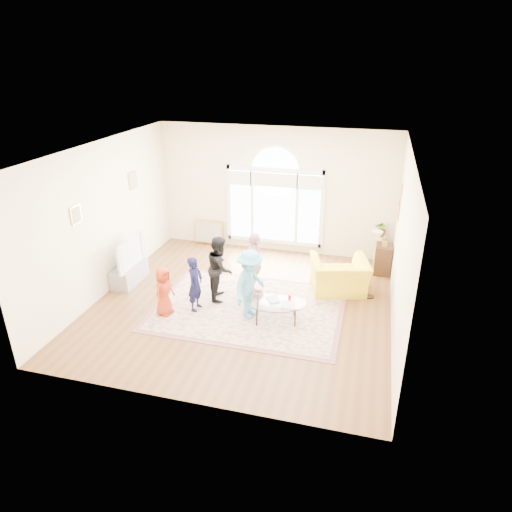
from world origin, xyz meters
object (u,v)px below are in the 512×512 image
(tv_console, at_px, (129,274))
(television, at_px, (127,252))
(area_rug, at_px, (249,308))
(coffee_table, at_px, (276,303))
(armchair, at_px, (339,276))

(tv_console, xyz_separation_m, television, (0.01, 0.00, 0.54))
(area_rug, relative_size, tv_console, 3.60)
(television, height_order, coffee_table, television)
(armchair, bearing_deg, coffee_table, 39.56)
(tv_console, relative_size, television, 0.88)
(coffee_table, distance_m, armchair, 1.85)
(armchair, bearing_deg, area_rug, 19.80)
(tv_console, height_order, coffee_table, coffee_table)
(television, bearing_deg, area_rug, -8.52)
(television, bearing_deg, tv_console, 180.00)
(tv_console, distance_m, coffee_table, 3.65)
(coffee_table, bearing_deg, area_rug, 141.26)
(television, xyz_separation_m, armchair, (4.62, 0.77, -0.37))
(tv_console, distance_m, armchair, 4.69)
(tv_console, xyz_separation_m, coffee_table, (3.57, -0.75, 0.19))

